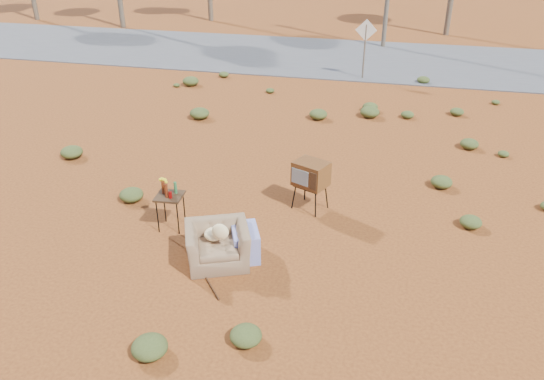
# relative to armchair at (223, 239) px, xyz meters

# --- Properties ---
(ground) EXTENTS (140.00, 140.00, 0.00)m
(ground) POSITION_rel_armchair_xyz_m (-0.01, 0.44, -0.45)
(ground) COLOR brown
(ground) RESTS_ON ground
(highway) EXTENTS (140.00, 7.00, 0.04)m
(highway) POSITION_rel_armchair_xyz_m (-0.01, 15.44, -0.43)
(highway) COLOR #565659
(highway) RESTS_ON ground
(armchair) EXTENTS (1.44, 1.27, 0.97)m
(armchair) POSITION_rel_armchair_xyz_m (0.00, 0.00, 0.00)
(armchair) COLOR #816346
(armchair) RESTS_ON ground
(tv_unit) EXTENTS (0.83, 0.76, 1.08)m
(tv_unit) POSITION_rel_armchair_xyz_m (1.21, 2.25, 0.35)
(tv_unit) COLOR black
(tv_unit) RESTS_ON ground
(side_table) EXTENTS (0.55, 0.55, 1.04)m
(side_table) POSITION_rel_armchair_xyz_m (-1.39, 0.87, 0.31)
(side_table) COLOR #3B2815
(side_table) RESTS_ON ground
(rusty_bar) EXTENTS (0.84, 1.03, 0.03)m
(rusty_bar) POSITION_rel_armchair_xyz_m (-0.13, -0.60, -0.43)
(rusty_bar) COLOR #502A15
(rusty_bar) RESTS_ON ground
(road_sign) EXTENTS (0.78, 0.06, 2.19)m
(road_sign) POSITION_rel_armchair_xyz_m (1.49, 12.44, 1.05)
(road_sign) COLOR brown
(road_sign) RESTS_ON ground
(scrub_patch) EXTENTS (17.49, 8.07, 0.33)m
(scrub_patch) POSITION_rel_armchair_xyz_m (-0.83, 4.85, -0.31)
(scrub_patch) COLOR #455123
(scrub_patch) RESTS_ON ground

